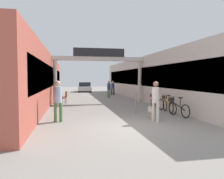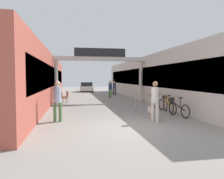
# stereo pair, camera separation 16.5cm
# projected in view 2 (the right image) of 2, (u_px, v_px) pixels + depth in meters

# --- Properties ---
(ground_plane) EXTENTS (80.00, 80.00, 0.00)m
(ground_plane) POSITION_uv_depth(u_px,v_px,m) (129.00, 128.00, 8.43)
(ground_plane) COLOR gray
(storefront_left) EXTENTS (3.00, 26.00, 3.70)m
(storefront_left) POSITION_uv_depth(u_px,v_px,m) (36.00, 79.00, 18.24)
(storefront_left) COLOR #B25142
(storefront_left) RESTS_ON ground_plane
(storefront_right) EXTENTS (3.00, 26.00, 3.70)m
(storefront_right) POSITION_uv_depth(u_px,v_px,m) (152.00, 79.00, 20.05)
(storefront_right) COLOR beige
(storefront_right) RESTS_ON ground_plane
(arcade_sign_gateway) EXTENTS (7.40, 0.47, 4.22)m
(arcade_sign_gateway) POSITION_uv_depth(u_px,v_px,m) (100.00, 64.00, 17.03)
(arcade_sign_gateway) COLOR beige
(arcade_sign_gateway) RESTS_ON ground_plane
(pedestrian_with_dog) EXTENTS (0.47, 0.47, 1.78)m
(pedestrian_with_dog) POSITION_uv_depth(u_px,v_px,m) (155.00, 98.00, 9.60)
(pedestrian_with_dog) COLOR silver
(pedestrian_with_dog) RESTS_ON ground_plane
(pedestrian_companion) EXTENTS (0.42, 0.42, 1.81)m
(pedestrian_companion) POSITION_uv_depth(u_px,v_px,m) (57.00, 98.00, 9.59)
(pedestrian_companion) COLOR #4C7F47
(pedestrian_companion) RESTS_ON ground_plane
(pedestrian_carrying_crate) EXTENTS (0.47, 0.47, 1.67)m
(pedestrian_carrying_crate) POSITION_uv_depth(u_px,v_px,m) (110.00, 88.00, 21.29)
(pedestrian_carrying_crate) COLOR #4C7F47
(pedestrian_carrying_crate) RESTS_ON ground_plane
(pedestrian_elderly_walking) EXTENTS (0.39, 0.36, 1.60)m
(pedestrian_elderly_walking) POSITION_uv_depth(u_px,v_px,m) (114.00, 87.00, 24.41)
(pedestrian_elderly_walking) COLOR black
(pedestrian_elderly_walking) RESTS_ON ground_plane
(dog_on_leash) EXTENTS (0.32, 0.76, 0.55)m
(dog_on_leash) POSITION_uv_depth(u_px,v_px,m) (151.00, 111.00, 10.44)
(dog_on_leash) COLOR beige
(dog_on_leash) RESTS_ON ground_plane
(bicycle_black_nearest) EXTENTS (0.46, 1.68, 0.98)m
(bicycle_black_nearest) POSITION_uv_depth(u_px,v_px,m) (177.00, 108.00, 10.96)
(bicycle_black_nearest) COLOR black
(bicycle_black_nearest) RESTS_ON ground_plane
(bicycle_orange_second) EXTENTS (0.46, 1.69, 0.98)m
(bicycle_orange_second) POSITION_uv_depth(u_px,v_px,m) (168.00, 104.00, 12.28)
(bicycle_orange_second) COLOR black
(bicycle_orange_second) RESTS_ON ground_plane
(bicycle_silver_third) EXTENTS (0.46, 1.69, 0.98)m
(bicycle_silver_third) POSITION_uv_depth(u_px,v_px,m) (157.00, 102.00, 13.66)
(bicycle_silver_third) COLOR black
(bicycle_silver_third) RESTS_ON ground_plane
(bollard_post_metal) EXTENTS (0.10, 0.10, 1.12)m
(bollard_post_metal) POSITION_uv_depth(u_px,v_px,m) (136.00, 103.00, 12.05)
(bollard_post_metal) COLOR gray
(bollard_post_metal) RESTS_ON ground_plane
(cafe_chair_red_nearer) EXTENTS (0.52, 0.52, 0.89)m
(cafe_chair_red_nearer) POSITION_uv_depth(u_px,v_px,m) (63.00, 97.00, 15.84)
(cafe_chair_red_nearer) COLOR gray
(cafe_chair_red_nearer) RESTS_ON ground_plane
(cafe_chair_wood_farther) EXTENTS (0.50, 0.50, 0.89)m
(cafe_chair_wood_farther) POSITION_uv_depth(u_px,v_px,m) (66.00, 96.00, 16.95)
(cafe_chair_wood_farther) COLOR gray
(cafe_chair_wood_farther) RESTS_ON ground_plane
(parked_car_white) EXTENTS (2.05, 4.12, 1.33)m
(parked_car_white) POSITION_uv_depth(u_px,v_px,m) (87.00, 87.00, 30.82)
(parked_car_white) COLOR silver
(parked_car_white) RESTS_ON ground_plane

